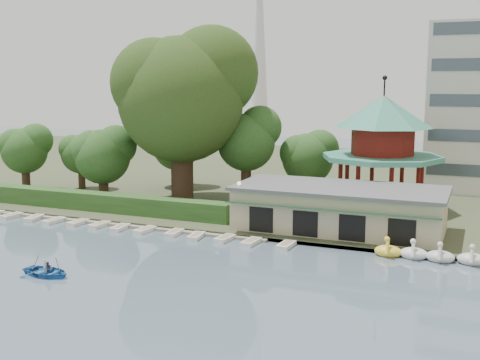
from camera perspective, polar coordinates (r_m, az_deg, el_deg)
The scene contains 13 objects.
ground_plane at distance 39.60m, azimuth -12.90°, elevation -10.97°, with size 220.00×220.00×0.00m, color slate.
shore at distance 86.03m, azimuth 7.38°, elevation 0.36°, with size 220.00×70.00×0.40m, color #424930.
embankment at distance 53.91m, azimuth -2.26°, elevation -5.07°, with size 220.00×0.60×0.30m, color gray.
dock at distance 59.69m, azimuth -12.86°, elevation -3.90°, with size 34.00×1.60×0.24m, color gray.
boathouse at distance 54.61m, azimuth 9.40°, elevation -2.61°, with size 18.60×9.39×3.90m.
pavilion at distance 63.21m, azimuth 13.35°, elevation 3.58°, with size 12.40×12.40×13.50m.
broadcast_tower at distance 182.83m, azimuth 1.81°, elevation 15.82°, with size 8.00×8.00×96.00m.
hedge at distance 63.78m, azimuth -13.41°, elevation -1.99°, with size 30.00×2.00×1.80m, color #2E5723.
lamp_post at distance 54.14m, azimuth -0.09°, elevation -1.54°, with size 0.36×0.36×4.28m.
big_tree at distance 65.89m, azimuth -5.39°, elevation 8.42°, with size 15.00×13.98×19.18m.
small_trees at distance 70.79m, azimuth -6.74°, elevation 3.09°, with size 39.28×16.18×10.49m.
moored_rowboats at distance 57.55m, azimuth -12.17°, elevation -4.32°, with size 35.35×2.73×0.36m.
rowboat_with_passengers at distance 45.03m, azimuth -17.88°, elevation -7.96°, with size 5.53×4.18×2.01m.
Camera 1 is at (21.74, -30.15, 13.65)m, focal length 45.00 mm.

